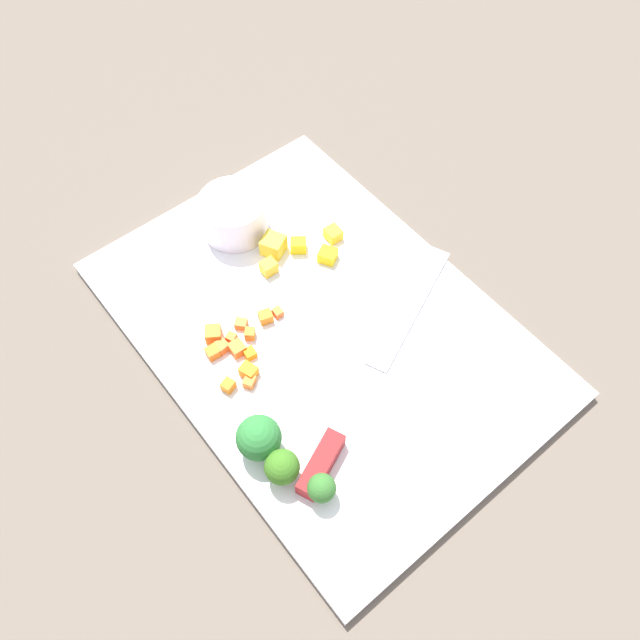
{
  "coord_description": "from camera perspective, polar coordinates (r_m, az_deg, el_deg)",
  "views": [
    {
      "loc": [
        -0.27,
        0.22,
        0.59
      ],
      "look_at": [
        0.0,
        0.0,
        0.02
      ],
      "focal_mm": 35.82,
      "sensor_mm": 36.0,
      "label": 1
    }
  ],
  "objects": [
    {
      "name": "carrot_dice_12",
      "position": [
        0.68,
        -3.8,
        0.67
      ],
      "size": [
        0.01,
        0.01,
        0.01
      ],
      "primitive_type": "cube",
      "rotation": [
        0.0,
        0.0,
        3.1
      ],
      "color": "orange",
      "rests_on": "cutting_board"
    },
    {
      "name": "pepper_dice_1",
      "position": [
        0.73,
        -1.95,
        6.68
      ],
      "size": [
        0.02,
        0.02,
        0.02
      ],
      "primitive_type": "cube",
      "rotation": [
        0.0,
        0.0,
        2.48
      ],
      "color": "yellow",
      "rests_on": "cutting_board"
    },
    {
      "name": "cutting_board",
      "position": [
        0.68,
        -0.0,
        -0.71
      ],
      "size": [
        0.48,
        0.33,
        0.01
      ],
      "primitive_type": "cube",
      "color": "white",
      "rests_on": "ground_plane"
    },
    {
      "name": "carrot_dice_1",
      "position": [
        0.66,
        -9.58,
        -2.88
      ],
      "size": [
        0.01,
        0.01,
        0.01
      ],
      "primitive_type": "cube",
      "rotation": [
        0.0,
        0.0,
        1.48
      ],
      "color": "orange",
      "rests_on": "cutting_board"
    },
    {
      "name": "carrot_dice_2",
      "position": [
        0.67,
        -9.51,
        -1.25
      ],
      "size": [
        0.02,
        0.02,
        0.02
      ],
      "primitive_type": "cube",
      "rotation": [
        0.0,
        0.0,
        2.55
      ],
      "color": "orange",
      "rests_on": "cutting_board"
    },
    {
      "name": "prep_bowl",
      "position": [
        0.74,
        -7.71,
        9.3
      ],
      "size": [
        0.08,
        0.08,
        0.05
      ],
      "primitive_type": "cylinder",
      "color": "white",
      "rests_on": "cutting_board"
    },
    {
      "name": "carrot_dice_8",
      "position": [
        0.65,
        -6.58,
        -4.33
      ],
      "size": [
        0.02,
        0.02,
        0.01
      ],
      "primitive_type": "cube",
      "rotation": [
        0.0,
        0.0,
        1.88
      ],
      "color": "orange",
      "rests_on": "cutting_board"
    },
    {
      "name": "pepper_dice_3",
      "position": [
        0.72,
        0.69,
        5.79
      ],
      "size": [
        0.03,
        0.02,
        0.01
      ],
      "primitive_type": "cube",
      "rotation": [
        0.0,
        0.0,
        0.5
      ],
      "color": "yellow",
      "rests_on": "cutting_board"
    },
    {
      "name": "pepper_dice_2",
      "position": [
        0.71,
        -4.81,
        4.58
      ],
      "size": [
        0.01,
        0.02,
        0.02
      ],
      "primitive_type": "cube",
      "rotation": [
        0.0,
        0.0,
        3.12
      ],
      "color": "yellow",
      "rests_on": "cutting_board"
    },
    {
      "name": "chef_knife",
      "position": [
        0.63,
        3.12,
        -7.47
      ],
      "size": [
        0.15,
        0.3,
        0.02
      ],
      "rotation": [
        0.0,
        0.0,
        5.11
      ],
      "color": "silver",
      "rests_on": "cutting_board"
    },
    {
      "name": "carrot_dice_11",
      "position": [
        0.67,
        -6.28,
        -1.23
      ],
      "size": [
        0.01,
        0.01,
        0.01
      ],
      "primitive_type": "cube",
      "rotation": [
        0.0,
        0.0,
        0.84
      ],
      "color": "orange",
      "rests_on": "cutting_board"
    },
    {
      "name": "broccoli_floret_1",
      "position": [
        0.59,
        -3.41,
        -13.0
      ],
      "size": [
        0.03,
        0.03,
        0.04
      ],
      "color": "#86BD5C",
      "rests_on": "cutting_board"
    },
    {
      "name": "carrot_dice_4",
      "position": [
        0.68,
        -4.89,
        0.28
      ],
      "size": [
        0.02,
        0.02,
        0.01
      ],
      "primitive_type": "cube",
      "rotation": [
        0.0,
        0.0,
        2.85
      ],
      "color": "orange",
      "rests_on": "cutting_board"
    },
    {
      "name": "carrot_dice_0",
      "position": [
        0.67,
        -7.92,
        -1.62
      ],
      "size": [
        0.01,
        0.01,
        0.01
      ],
      "primitive_type": "cube",
      "rotation": [
        0.0,
        0.0,
        1.99
      ],
      "color": "orange",
      "rests_on": "cutting_board"
    },
    {
      "name": "carrot_dice_6",
      "position": [
        0.64,
        -8.03,
        -6.04
      ],
      "size": [
        0.01,
        0.01,
        0.01
      ],
      "primitive_type": "cube",
      "rotation": [
        0.0,
        0.0,
        0.31
      ],
      "color": "orange",
      "rests_on": "cutting_board"
    },
    {
      "name": "broccoli_floret_2",
      "position": [
        0.6,
        -5.49,
        -10.45
      ],
      "size": [
        0.04,
        0.04,
        0.05
      ],
      "color": "#97B064",
      "rests_on": "cutting_board"
    },
    {
      "name": "pepper_dice_0",
      "position": [
        0.73,
        -4.19,
        6.69
      ],
      "size": [
        0.03,
        0.03,
        0.02
      ],
      "primitive_type": "cube",
      "rotation": [
        0.0,
        0.0,
        0.47
      ],
      "color": "yellow",
      "rests_on": "cutting_board"
    },
    {
      "name": "carrot_dice_9",
      "position": [
        0.67,
        -8.77,
        -2.34
      ],
      "size": [
        0.01,
        0.01,
        0.01
      ],
      "primitive_type": "cube",
      "rotation": [
        0.0,
        0.0,
        0.09
      ],
      "color": "orange",
      "rests_on": "cutting_board"
    },
    {
      "name": "carrot_dice_5",
      "position": [
        0.68,
        -7.06,
        -0.34
      ],
      "size": [
        0.02,
        0.02,
        0.01
      ],
      "primitive_type": "cube",
      "rotation": [
        0.0,
        0.0,
        0.71
      ],
      "color": "orange",
      "rests_on": "cutting_board"
    },
    {
      "name": "ground_plane",
      "position": [
        0.69,
        -0.0,
        -0.96
      ],
      "size": [
        4.0,
        4.0,
        0.0
      ],
      "primitive_type": "plane",
      "color": "#61564A"
    },
    {
      "name": "pepper_dice_4",
      "position": [
        0.74,
        1.19,
        7.7
      ],
      "size": [
        0.02,
        0.02,
        0.01
      ],
      "primitive_type": "cube",
      "rotation": [
        0.0,
        0.0,
        1.52
      ],
      "color": "yellow",
      "rests_on": "cutting_board"
    },
    {
      "name": "carrot_dice_7",
      "position": [
        0.66,
        -6.28,
        -2.98
      ],
      "size": [
        0.01,
        0.01,
        0.01
      ],
      "primitive_type": "cube",
      "rotation": [
        0.0,
        0.0,
        1.46
      ],
      "color": "orange",
      "rests_on": "cutting_board"
    },
    {
      "name": "carrot_dice_3",
      "position": [
        0.66,
        -7.4,
        -2.53
      ],
      "size": [
        0.02,
        0.02,
        0.01
      ],
      "primitive_type": "cube",
      "rotation": [
        0.0,
        0.0,
        3.09
      ],
      "color": "orange",
      "rests_on": "cutting_board"
    },
    {
      "name": "carrot_dice_10",
      "position": [
        0.64,
        -6.32,
        -5.5
      ],
      "size": [
        0.02,
        0.02,
        0.01
      ],
      "primitive_type": "cube",
      "rotation": [
        0.0,
        0.0,
        0.55
      ],
      "color": "orange",
      "rests_on": "cutting_board"
    },
    {
      "name": "broccoli_floret_0",
      "position": [
        0.59,
        0.15,
        -14.81
      ],
      "size": [
        0.03,
        0.03,
        0.03
      ],
      "color": "#80BD69",
      "rests_on": "cutting_board"
    }
  ]
}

